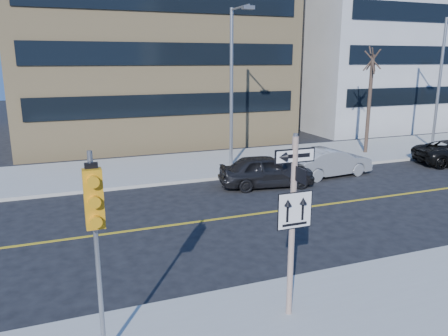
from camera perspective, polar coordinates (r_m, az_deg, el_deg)
name	(u,v)px	position (r m, az deg, el deg)	size (l,w,h in m)	color
ground	(244,270)	(12.40, 2.64, -13.18)	(120.00, 120.00, 0.00)	black
far_sidewalk	(420,146)	(31.99, 24.21, 2.67)	(66.00, 6.00, 0.15)	#ADAAA1
sign_pole	(293,217)	(9.37, 8.97, -6.30)	(0.92, 0.92, 4.06)	beige
traffic_signal	(95,216)	(7.90, -16.51, -6.03)	(0.32, 0.45, 4.00)	gray
parked_car_a	(267,171)	(19.96, 5.59, -0.37)	(4.33, 1.74, 1.47)	black
parked_car_b	(330,162)	(22.34, 13.69, 0.76)	(4.30, 1.50, 1.42)	gray
streetlight_a	(233,78)	(22.52, 1.21, 11.66)	(0.55, 2.25, 8.00)	gray
streetlight_b	(443,75)	(30.66, 26.74, 10.82)	(0.55, 2.25, 8.00)	gray
street_tree_west	(372,62)	(27.61, 18.82, 12.96)	(1.80, 1.80, 6.35)	#35281F
building_brick	(139,15)	(35.85, -11.01, 19.06)	(18.00, 18.00, 18.00)	tan
building_grey_mid	(380,39)	(44.45, 19.71, 15.55)	(20.00, 16.00, 15.00)	#A6A8AB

